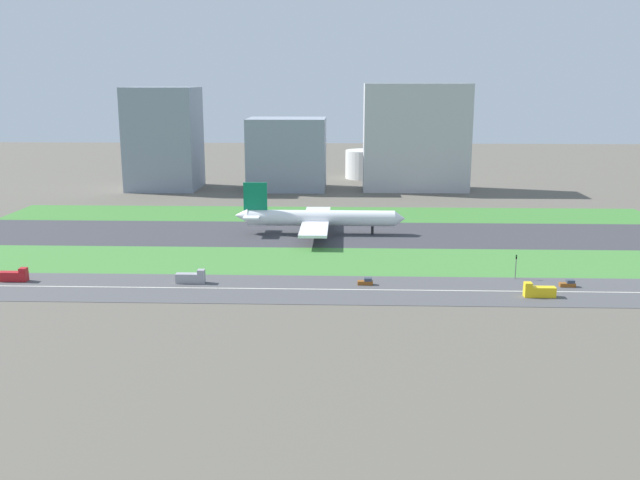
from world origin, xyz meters
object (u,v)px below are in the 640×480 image
at_px(terminal_building, 164,139).
at_px(airliner, 317,218).
at_px(car_1, 568,284).
at_px(truck_0, 191,278).
at_px(truck_2, 14,276).
at_px(office_tower, 416,137).
at_px(traffic_light, 516,265).
at_px(hangar_building, 287,154).
at_px(fuel_tank_west, 366,164).
at_px(truck_1, 539,291).
at_px(car_0, 366,282).

bearing_deg(terminal_building, airliner, -52.71).
relative_size(car_1, truck_0, 0.52).
distance_m(truck_2, office_tower, 227.56).
distance_m(traffic_light, hangar_building, 192.87).
xyz_separation_m(traffic_light, fuel_tank_west, (-38.03, 219.01, 4.09)).
relative_size(traffic_light, fuel_tank_west, 0.29).
xyz_separation_m(truck_0, terminal_building, (-53.17, 182.00, 25.33)).
bearing_deg(fuel_tank_west, truck_1, -80.40).
bearing_deg(hangar_building, truck_2, -109.78).
distance_m(truck_0, office_tower, 201.23).
distance_m(car_1, office_tower, 185.88).
bearing_deg(car_1, truck_1, -137.78).
bearing_deg(truck_0, fuel_tank_west, 75.90).
distance_m(truck_1, truck_2, 149.73).
relative_size(traffic_light, hangar_building, 0.18).
bearing_deg(fuel_tank_west, car_1, -77.31).
bearing_deg(truck_0, airliner, 63.68).
xyz_separation_m(car_0, terminal_building, (-103.76, 182.00, 26.08)).
bearing_deg(car_0, airliner, 104.00).
relative_size(truck_2, fuel_tank_west, 0.34).
height_order(terminal_building, office_tower, office_tower).
distance_m(car_1, hangar_building, 206.08).
bearing_deg(car_0, truck_1, -12.14).
xyz_separation_m(truck_0, truck_2, (-52.31, 0.00, 0.00)).
xyz_separation_m(car_0, office_tower, (31.14, 182.00, 27.06)).
height_order(truck_1, fuel_tank_west, fuel_tank_west).
distance_m(truck_1, hangar_building, 210.26).
bearing_deg(truck_2, terminal_building, 90.27).
distance_m(truck_0, traffic_light, 95.40).
bearing_deg(truck_2, traffic_light, 3.11).
height_order(car_1, fuel_tank_west, fuel_tank_west).
distance_m(car_1, truck_2, 160.42).
distance_m(terminal_building, hangar_building, 66.81).
bearing_deg(truck_2, truck_0, 0.00).
relative_size(car_0, hangar_building, 0.11).
relative_size(car_1, truck_1, 0.52).
height_order(traffic_light, office_tower, office_tower).
xyz_separation_m(car_1, traffic_light, (-13.08, 7.99, 3.37)).
height_order(truck_0, truck_2, same).
bearing_deg(office_tower, truck_1, -85.43).
distance_m(truck_2, fuel_tank_west, 252.04).
distance_m(car_0, truck_0, 50.59).
height_order(car_1, truck_1, truck_1).
height_order(airliner, truck_0, airliner).
distance_m(traffic_light, office_tower, 176.11).
bearing_deg(traffic_light, hangar_building, 115.20).
bearing_deg(truck_0, truck_2, 180.00).
xyz_separation_m(truck_0, hangar_building, (13.15, 182.00, 17.32)).
xyz_separation_m(car_1, truck_1, (-11.02, -10.00, 0.75)).
bearing_deg(office_tower, car_0, -99.71).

